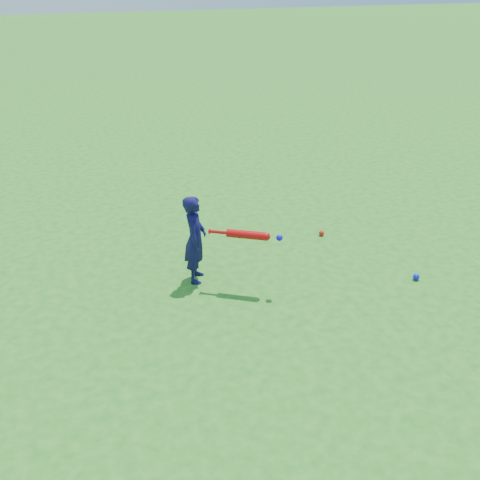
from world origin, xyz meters
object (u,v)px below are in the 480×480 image
Objects in this scene: ground_ball_blue at (416,277)px; bat_swing at (250,235)px; child at (195,239)px; ground_ball_red at (322,233)px.

bat_swing is at bearing 165.08° from ground_ball_blue.
child reaches higher than bat_swing.
bat_swing is (0.50, -0.36, 0.14)m from child.
ground_ball_blue is 0.11× the size of bat_swing.
child is at bearing 175.36° from bat_swing.
child is 13.41× the size of ground_ball_blue.
child reaches higher than ground_ball_blue.
child is at bearing -164.75° from ground_ball_red.
child is at bearing 159.88° from ground_ball_blue.
ground_ball_blue reaches higher than ground_ball_red.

